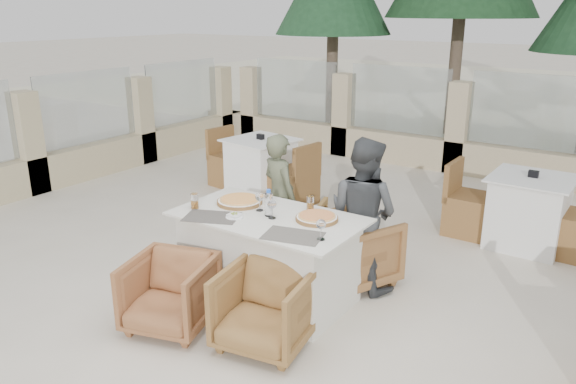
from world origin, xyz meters
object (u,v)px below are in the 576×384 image
Objects in this scene: diner_left at (280,196)px; bg_table_a at (261,167)px; dining_table at (269,257)px; wine_glass_corner at (321,228)px; water_bottle at (269,203)px; bg_table_b at (528,212)px; armchair_far_right at (353,250)px; beer_glass_left at (195,201)px; armchair_near_left at (170,293)px; beer_glass_right at (310,203)px; pizza_left at (240,201)px; pizza_right at (317,218)px; diner_right at (363,214)px; wine_glass_centre at (260,201)px; armchair_far_left at (289,229)px; olive_dish at (234,215)px; wine_glass_near at (272,208)px; armchair_near_right at (265,308)px.

bg_table_a is at bearing -26.03° from diner_left.
dining_table is at bearing 140.74° from diner_left.
water_bottle is at bearing 162.66° from wine_glass_corner.
wine_glass_corner reaches higher than bg_table_b.
beer_glass_left is at bearing 62.69° from armchair_far_right.
beer_glass_right is at bearing 46.47° from armchair_near_left.
beer_glass_left is 0.19× the size of armchair_far_right.
pizza_left is 0.41m from beer_glass_left.
beer_glass_right is 0.08× the size of bg_table_a.
pizza_right is 0.56m from diner_right.
beer_glass_left reaches higher than bg_table_a.
wine_glass_centre is 0.94m from diner_right.
pizza_right is 0.54m from wine_glass_centre.
water_bottle is 2.98m from bg_table_a.
armchair_near_left is (-0.04, -1.63, -0.01)m from armchair_far_left.
diner_left is (-0.44, 0.80, 0.26)m from dining_table.
wine_glass_corner is at bearing -17.34° from water_bottle.
diner_left is (-0.23, 0.99, -0.15)m from olive_dish.
beer_glass_left is (-0.70, -0.18, -0.02)m from wine_glass_near.
diner_left is (-0.04, 0.68, -0.16)m from pizza_left.
armchair_near_left is (-0.23, -0.89, -0.57)m from wine_glass_centre.
beer_glass_right is (-0.41, 0.52, -0.03)m from wine_glass_corner.
armchair_near_left is 0.96× the size of armchair_near_right.
armchair_far_left is at bearing 114.93° from wine_glass_near.
water_bottle is at bearing 18.52° from beer_glass_left.
pizza_right is 0.53× the size of armchair_near_right.
dining_table is at bearing -160.69° from pizza_right.
wine_glass_centre is 0.26× the size of armchair_far_right.
diner_right reaches higher than dining_table.
armchair_far_right reaches higher than armchair_far_left.
diner_left is at bearing 111.50° from armchair_near_right.
diner_left is (-0.30, 0.73, -0.22)m from wine_glass_centre.
wine_glass_near is at bearing -114.02° from beer_glass_right.
pizza_left is at bearing 56.88° from armchair_far_right.
diner_left is at bearing 16.20° from armchair_far_right.
water_bottle is (-0.39, -0.14, 0.09)m from pizza_right.
pizza_right is 1.10m from beer_glass_left.
diner_right reaches higher than olive_dish.
wine_glass_corner is 1.31m from armchair_near_left.
bg_table_b is at bearing 57.08° from beer_glass_right.
pizza_left is 0.49m from wine_glass_near.
wine_glass_near is (-0.33, -0.17, 0.07)m from pizza_right.
dining_table is 0.74m from armchair_near_right.
armchair_near_left is at bearing -56.96° from bg_table_a.
wine_glass_corner is (0.63, -0.20, -0.02)m from water_bottle.
pizza_left is 2.23× the size of wine_glass_corner.
armchair_near_left is at bearing 85.00° from armchair_far_right.
water_bottle is 0.18× the size of diner_left.
beer_glass_right is at bearing 31.82° from beer_glass_left.
wine_glass_corner is at bearing -51.14° from beer_glass_right.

